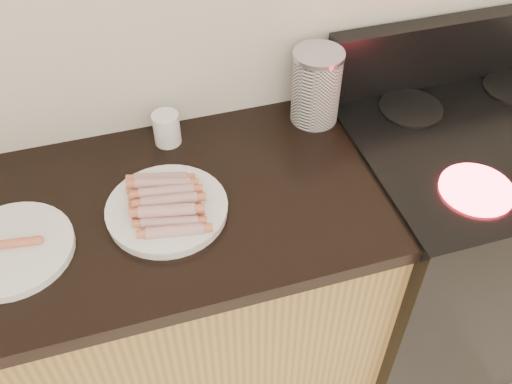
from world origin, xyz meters
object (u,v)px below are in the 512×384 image
object	(u,v)px
mug	(167,129)
canister	(316,87)
stove	(455,243)
side_plate	(12,249)
main_plate	(167,210)

from	to	relation	value
mug	canister	bearing A→B (deg)	-2.27
stove	side_plate	xyz separation A→B (m)	(-1.26, -0.03, 0.45)
stove	canister	size ratio (longest dim) A/B	4.33
main_plate	side_plate	distance (m)	0.35
side_plate	mug	size ratio (longest dim) A/B	3.08
side_plate	canister	bearing A→B (deg)	17.68
side_plate	mug	bearing A→B (deg)	34.42
side_plate	canister	world-z (taller)	canister
stove	canister	xyz separation A→B (m)	(-0.44, 0.23, 0.55)
stove	mug	xyz separation A→B (m)	(-0.85, 0.24, 0.49)
main_plate	side_plate	xyz separation A→B (m)	(-0.35, -0.02, 0.00)
stove	mug	world-z (taller)	mug
side_plate	mug	distance (m)	0.49
side_plate	canister	xyz separation A→B (m)	(0.82, 0.26, 0.10)
main_plate	side_plate	bearing A→B (deg)	-177.24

